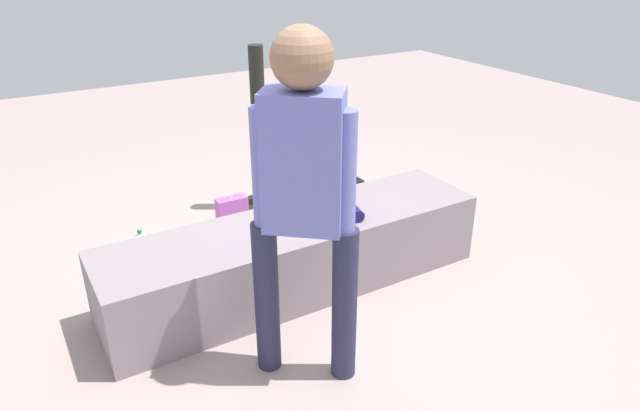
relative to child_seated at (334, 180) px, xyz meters
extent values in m
plane|color=#A18D88|center=(-0.26, 0.00, -0.66)|extent=(12.00, 12.00, 0.00)
cube|color=gray|center=(-0.26, 0.00, -0.44)|extent=(2.35, 0.58, 0.45)
cylinder|color=#1A1854|center=(-0.04, -0.10, -0.18)|extent=(0.12, 0.26, 0.08)
cylinder|color=#1A1854|center=(0.07, -0.08, -0.18)|extent=(0.12, 0.26, 0.08)
cube|color=white|center=(0.00, 0.02, -0.03)|extent=(0.23, 0.17, 0.28)
sphere|color=#8C664C|center=(0.00, 0.02, 0.19)|extent=(0.16, 0.16, 0.16)
cylinder|color=#8C664C|center=(-0.12, 0.00, -0.04)|extent=(0.05, 0.05, 0.21)
cylinder|color=#8C664C|center=(0.11, 0.04, -0.04)|extent=(0.05, 0.05, 0.21)
cylinder|color=#262542|center=(-0.44, -0.80, -0.26)|extent=(0.12, 0.12, 0.81)
cylinder|color=#262542|center=(-0.73, -0.56, -0.26)|extent=(0.12, 0.12, 0.81)
cube|color=#676EBE|center=(-0.58, -0.68, 0.45)|extent=(0.40, 0.38, 0.62)
sphere|color=#8C664C|center=(-0.58, -0.68, 0.89)|extent=(0.26, 0.26, 0.26)
cylinder|color=#676EBE|center=(-0.45, -0.79, 0.39)|extent=(0.10, 0.10, 0.58)
cylinder|color=#676EBE|center=(-0.72, -0.56, 0.39)|extent=(0.10, 0.10, 0.58)
cylinder|color=#E0594C|center=(-0.21, -0.05, -0.21)|extent=(0.22, 0.22, 0.01)
cylinder|color=#83574A|center=(-0.21, -0.05, -0.18)|extent=(0.10, 0.10, 0.05)
cylinder|color=pink|center=(-0.21, -0.05, -0.15)|extent=(0.10, 0.10, 0.01)
cube|color=silver|center=(-0.15, -0.06, -0.20)|extent=(0.11, 0.04, 0.00)
cube|color=#B259BF|center=(-0.31, 0.91, -0.53)|extent=(0.22, 0.10, 0.26)
torus|color=white|center=(-0.36, 0.91, -0.40)|extent=(0.09, 0.01, 0.09)
torus|color=white|center=(-0.26, 0.91, -0.40)|extent=(0.09, 0.01, 0.09)
cylinder|color=black|center=(0.06, 1.16, -0.64)|extent=(0.36, 0.36, 0.04)
cylinder|color=black|center=(0.06, 1.16, 0.00)|extent=(0.11, 0.11, 1.24)
cylinder|color=silver|center=(0.45, 1.22, -0.59)|extent=(0.07, 0.07, 0.15)
cone|color=silver|center=(0.45, 1.22, -0.50)|extent=(0.07, 0.07, 0.03)
cylinder|color=white|center=(0.45, 1.22, -0.48)|extent=(0.03, 0.03, 0.02)
cylinder|color=silver|center=(-1.00, 0.85, -0.58)|extent=(0.07, 0.07, 0.17)
cone|color=silver|center=(-1.00, 0.85, -0.48)|extent=(0.06, 0.06, 0.03)
cylinder|color=#268C3F|center=(-1.00, 0.85, -0.46)|extent=(0.03, 0.03, 0.02)
cylinder|color=red|center=(-0.57, 0.88, -0.61)|extent=(0.07, 0.07, 0.10)
cube|color=white|center=(-0.14, 0.53, -0.60)|extent=(0.36, 0.32, 0.13)
cube|color=black|center=(0.68, 0.88, -0.57)|extent=(0.29, 0.10, 0.18)
torus|color=black|center=(0.68, 0.88, -0.48)|extent=(0.21, 0.01, 0.21)
camera|label=1|loc=(-1.68, -2.66, 1.32)|focal=32.06mm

